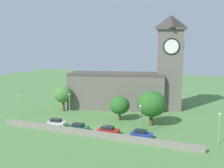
% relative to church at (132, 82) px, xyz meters
% --- Properties ---
extents(ground_plane, '(200.00, 200.00, 0.00)m').
position_rel_church_xyz_m(ground_plane, '(0.13, -8.12, -7.91)').
color(ground_plane, '#517F42').
extents(church, '(35.04, 17.68, 27.52)m').
position_rel_church_xyz_m(church, '(0.00, 0.00, 0.00)').
color(church, '#666056').
rests_on(church, ground).
extents(quay_barrier, '(45.93, 0.70, 1.29)m').
position_rel_church_xyz_m(quay_barrier, '(0.13, -27.62, -7.26)').
color(quay_barrier, gray).
rests_on(quay_barrier, ground).
extents(car_white, '(4.44, 2.44, 1.78)m').
position_rel_church_xyz_m(car_white, '(-10.78, -24.34, -7.01)').
color(car_white, silver).
rests_on(car_white, ground).
extents(car_green, '(4.38, 2.31, 1.65)m').
position_rel_church_xyz_m(car_green, '(-4.21, -25.26, -7.07)').
color(car_green, '#1E6B38').
rests_on(car_green, ground).
extents(car_red, '(4.60, 2.26, 1.64)m').
position_rel_church_xyz_m(car_red, '(2.74, -24.52, -7.07)').
color(car_red, red).
rests_on(car_red, ground).
extents(car_blue, '(4.58, 2.42, 1.70)m').
position_rel_church_xyz_m(car_blue, '(10.16, -24.39, -7.04)').
color(car_blue, '#233D9E').
rests_on(car_blue, ground).
extents(streetlamp_west_end, '(0.44, 0.44, 6.15)m').
position_rel_church_xyz_m(streetlamp_west_end, '(-23.90, -21.87, -3.72)').
color(streetlamp_west_end, '#9EA0A5').
rests_on(streetlamp_west_end, ground).
extents(streetlamp_west_mid, '(0.44, 0.44, 7.80)m').
position_rel_church_xyz_m(streetlamp_west_mid, '(-8.05, -22.72, -2.78)').
color(streetlamp_west_mid, '#9EA0A5').
rests_on(streetlamp_west_mid, ground).
extents(streetlamp_central, '(0.44, 0.44, 6.48)m').
position_rel_church_xyz_m(streetlamp_central, '(9.26, -22.31, -3.53)').
color(streetlamp_central, '#9EA0A5').
rests_on(streetlamp_central, ground).
extents(streetlamp_east_mid, '(0.44, 0.44, 6.31)m').
position_rel_church_xyz_m(streetlamp_east_mid, '(25.10, -22.06, -3.63)').
color(streetlamp_east_mid, '#9EA0A5').
rests_on(streetlamp_east_mid, ground).
extents(tree_riverside_east, '(5.27, 5.27, 7.25)m').
position_rel_church_xyz_m(tree_riverside_east, '(-17.10, -11.28, -3.07)').
color(tree_riverside_east, brown).
rests_on(tree_riverside_east, ground).
extents(tree_by_tower, '(5.07, 5.07, 6.21)m').
position_rel_church_xyz_m(tree_by_tower, '(1.45, -14.10, -4.01)').
color(tree_by_tower, brown).
rests_on(tree_by_tower, ground).
extents(tree_riverside_west, '(6.92, 6.92, 8.41)m').
position_rel_church_xyz_m(tree_riverside_west, '(10.00, -15.24, -2.64)').
color(tree_riverside_west, brown).
rests_on(tree_riverside_west, ground).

